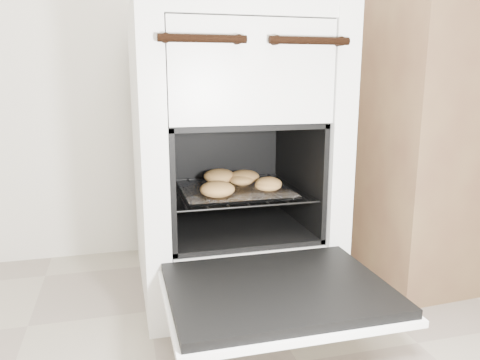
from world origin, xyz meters
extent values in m
cube|color=white|center=(-0.06, 1.19, 0.44)|extent=(0.57, 0.61, 0.88)
cylinder|color=black|center=(-0.19, 0.87, 0.77)|extent=(0.21, 0.02, 0.02)
cylinder|color=black|center=(0.08, 0.87, 0.77)|extent=(0.21, 0.02, 0.02)
cube|color=black|center=(-0.06, 0.70, 0.20)|extent=(0.50, 0.38, 0.02)
cube|color=white|center=(-0.06, 0.70, 0.18)|extent=(0.52, 0.40, 0.02)
cylinder|color=black|center=(-0.26, 1.12, 0.33)|extent=(0.01, 0.40, 0.01)
cylinder|color=black|center=(0.15, 1.12, 0.33)|extent=(0.01, 0.40, 0.01)
cylinder|color=black|center=(-0.06, 0.93, 0.33)|extent=(0.41, 0.01, 0.01)
cylinder|color=black|center=(-0.06, 1.31, 0.33)|extent=(0.41, 0.01, 0.01)
cylinder|color=black|center=(-0.23, 1.12, 0.33)|extent=(0.01, 0.38, 0.01)
cylinder|color=black|center=(-0.17, 1.12, 0.33)|extent=(0.01, 0.38, 0.01)
cylinder|color=black|center=(-0.11, 1.12, 0.33)|extent=(0.01, 0.38, 0.01)
cylinder|color=black|center=(-0.06, 1.12, 0.33)|extent=(0.01, 0.38, 0.01)
cylinder|color=black|center=(0.00, 1.12, 0.33)|extent=(0.01, 0.38, 0.01)
cylinder|color=black|center=(0.06, 1.12, 0.33)|extent=(0.01, 0.38, 0.01)
cylinder|color=black|center=(0.12, 1.12, 0.33)|extent=(0.01, 0.38, 0.01)
cube|color=white|center=(-0.06, 1.10, 0.34)|extent=(0.33, 0.29, 0.01)
ellipsoid|color=tan|center=(-0.13, 1.02, 0.37)|extent=(0.13, 0.13, 0.04)
ellipsoid|color=tan|center=(-0.02, 1.14, 0.36)|extent=(0.08, 0.08, 0.03)
ellipsoid|color=tan|center=(-0.01, 1.17, 0.36)|extent=(0.13, 0.13, 0.04)
ellipsoid|color=tan|center=(0.03, 1.05, 0.36)|extent=(0.11, 0.11, 0.03)
ellipsoid|color=tan|center=(0.04, 1.06, 0.36)|extent=(0.11, 0.11, 0.04)
ellipsoid|color=tan|center=(-0.09, 1.19, 0.37)|extent=(0.14, 0.14, 0.05)
cube|color=brown|center=(0.88, 1.21, 0.49)|extent=(1.02, 0.72, 0.99)
camera|label=1|loc=(-0.39, -0.25, 0.68)|focal=35.00mm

